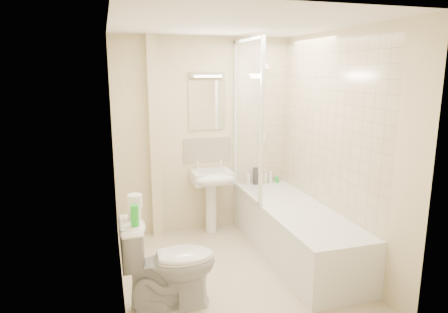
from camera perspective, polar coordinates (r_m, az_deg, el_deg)
name	(u,v)px	position (r m, az deg, el deg)	size (l,w,h in m)	color
floor	(235,272)	(4.20, 1.59, -16.19)	(2.50, 2.50, 0.00)	beige
wall_back	(204,136)	(4.96, -2.85, 2.93)	(2.20, 0.02, 2.40)	beige
wall_left	(116,164)	(3.60, -15.17, -1.04)	(0.02, 2.50, 2.40)	beige
wall_right	(337,150)	(4.25, 15.91, 0.92)	(0.02, 2.50, 2.40)	beige
ceiling	(237,24)	(3.72, 1.82, 18.40)	(2.20, 2.50, 0.02)	white
tile_back	(261,116)	(5.15, 5.32, 5.76)	(0.70, 0.01, 1.75)	beige
tile_right	(327,126)	(4.38, 14.55, 4.29)	(0.01, 2.10, 1.75)	beige
pipe_boxing	(155,139)	(4.80, -9.89, 2.44)	(0.12, 0.12, 2.40)	beige
splashback	(207,149)	(4.99, -2.38, 1.01)	(0.60, 0.01, 0.30)	beige
mirror	(207,105)	(4.92, -2.43, 7.31)	(0.46, 0.01, 0.60)	white
strip_light	(207,75)	(4.88, -2.40, 11.62)	(0.42, 0.07, 0.07)	silver
bathtub	(294,230)	(4.51, 10.03, -10.26)	(0.70, 2.10, 0.55)	white
shower_screen	(247,119)	(4.62, 3.32, 5.36)	(0.04, 0.92, 1.80)	white
shower_fixture	(262,107)	(5.10, 5.51, 7.05)	(0.10, 0.16, 0.99)	silver
pedestal_sink	(212,184)	(4.87, -1.68, -4.00)	(0.47, 0.45, 0.91)	white
bottle_white_a	(248,179)	(5.16, 3.48, -3.27)	(0.05, 0.05, 0.15)	white
bottle_black_b	(255,176)	(5.19, 4.52, -2.79)	(0.07, 0.07, 0.22)	black
bottle_blue	(258,179)	(5.21, 4.89, -3.18)	(0.05, 0.05, 0.14)	#141353
bottle_cream	(265,176)	(5.24, 5.92, -2.84)	(0.07, 0.07, 0.19)	beige
bottle_white_b	(270,177)	(5.27, 6.64, -2.97)	(0.05, 0.05, 0.15)	white
bottle_green	(277,179)	(5.32, 7.56, -3.27)	(0.06, 0.06, 0.08)	green
toilet	(169,263)	(3.53, -7.84, -14.78)	(0.79, 0.46, 0.80)	white
toilet_roll_lower	(134,213)	(3.38, -12.67, -7.92)	(0.11, 0.11, 0.09)	white
toilet_roll_upper	(135,201)	(3.38, -12.62, -6.18)	(0.12, 0.12, 0.10)	white
green_bottle	(135,216)	(3.22, -12.63, -8.24)	(0.06, 0.06, 0.17)	green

